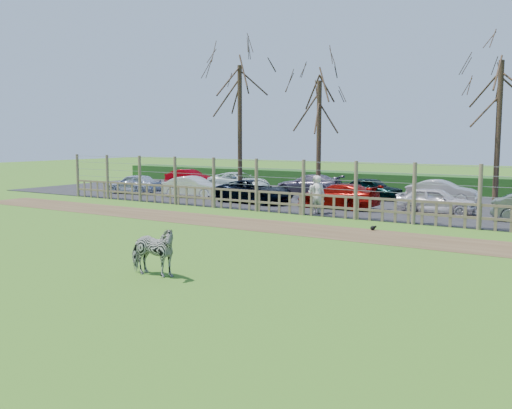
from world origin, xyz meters
The scene contains 22 objects.
ground centered at (0.00, 0.00, 0.00)m, with size 120.00×120.00×0.00m, color #548926.
dirt_strip centered at (0.00, 4.50, 0.01)m, with size 34.00×2.80×0.01m, color brown.
asphalt centered at (0.00, 14.50, 0.02)m, with size 44.00×13.00×0.04m, color #232326.
hedge centered at (0.00, 21.50, 0.55)m, with size 46.00×2.00×1.10m, color #1E4716.
fence centered at (0.00, 8.00, 0.80)m, with size 30.16×0.16×2.50m.
tree_left centered at (-6.50, 12.50, 5.62)m, with size 4.80×4.80×7.88m.
tree_mid centered at (-2.00, 13.50, 4.87)m, with size 4.80×4.80×6.83m.
tree_right centered at (7.00, 14.00, 5.24)m, with size 4.80×4.80×7.35m.
zebra centered at (2.10, -4.07, 0.64)m, with size 0.69×1.52×1.28m, color gray.
visitor_a centered at (0.46, 8.55, 0.90)m, with size 0.63×0.41×1.72m, color silver.
visitor_b centered at (0.24, 8.77, 0.90)m, with size 0.84×0.65×1.72m, color silver.
crow centered at (4.18, 5.71, 0.10)m, with size 0.24×0.18×0.19m.
car_0 centered at (-13.24, 10.82, 0.64)m, with size 1.42×3.52×1.20m, color #ABB4CA.
car_1 centered at (-8.68, 10.99, 0.64)m, with size 1.27×3.64×1.20m, color white.
car_2 centered at (-4.32, 10.65, 0.64)m, with size 1.99×4.32×1.20m, color black.
car_3 centered at (0.35, 10.93, 0.64)m, with size 1.68×4.13×1.20m, color #890905.
car_4 centered at (4.96, 11.36, 0.64)m, with size 1.42×3.52×1.20m, color silver.
car_7 centered at (-13.37, 16.31, 0.64)m, with size 1.27×3.64×1.20m, color #8A000A.
car_8 centered at (-8.74, 15.65, 0.64)m, with size 1.99×4.32×1.20m, color white.
car_9 centered at (-4.00, 16.21, 0.64)m, with size 1.68×4.13×1.20m, color #60566B.
car_10 centered at (0.21, 15.74, 0.64)m, with size 1.42×3.52×1.20m, color black.
car_11 centered at (4.07, 15.85, 0.64)m, with size 1.27×3.64×1.20m, color beige.
Camera 1 is at (11.91, -14.52, 3.50)m, focal length 40.00 mm.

